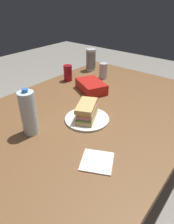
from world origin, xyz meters
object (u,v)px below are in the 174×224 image
at_px(paper_plate, 87,119).
at_px(soda_can_red, 68,73).
at_px(water_bottle_tall, 29,113).
at_px(dining_table, 78,128).
at_px(chip_bag, 91,86).
at_px(plastic_cup_stack, 91,60).
at_px(soda_can_silver, 103,71).
at_px(sandwich, 87,111).

bearing_deg(paper_plate, soda_can_red, 53.48).
xyz_separation_m(soda_can_red, water_bottle_tall, (-0.62, -0.33, 0.05)).
height_order(dining_table, soda_can_red, soda_can_red).
bearing_deg(water_bottle_tall, dining_table, -18.97).
bearing_deg(water_bottle_tall, chip_bag, 6.89).
xyz_separation_m(soda_can_red, plastic_cup_stack, (0.31, 0.02, 0.03)).
height_order(water_bottle_tall, plastic_cup_stack, water_bottle_tall).
bearing_deg(dining_table, paper_plate, -81.16).
bearing_deg(soda_can_red, water_bottle_tall, -151.69).
distance_m(water_bottle_tall, soda_can_silver, 0.85).
height_order(dining_table, paper_plate, paper_plate).
height_order(paper_plate, soda_can_silver, soda_can_silver).
bearing_deg(water_bottle_tall, paper_plate, -29.00).
bearing_deg(plastic_cup_stack, paper_plate, -143.39).
bearing_deg(soda_can_red, dining_table, -130.87).
height_order(soda_can_red, soda_can_silver, same).
bearing_deg(dining_table, sandwich, -78.07).
bearing_deg(sandwich, water_bottle_tall, 151.79).
height_order(chip_bag, soda_can_silver, soda_can_silver).
height_order(sandwich, water_bottle_tall, water_bottle_tall).
height_order(paper_plate, soda_can_red, soda_can_red).
xyz_separation_m(paper_plate, soda_can_red, (0.35, 0.48, 0.06)).
bearing_deg(chip_bag, plastic_cup_stack, 154.75).
bearing_deg(paper_plate, chip_bag, 34.56).
bearing_deg(soda_can_silver, sandwich, -152.98).
bearing_deg(chip_bag, water_bottle_tall, -56.70).
distance_m(soda_can_red, plastic_cup_stack, 0.31).
height_order(sandwich, plastic_cup_stack, plastic_cup_stack).
xyz_separation_m(water_bottle_tall, plastic_cup_stack, (0.93, 0.35, -0.02)).
relative_size(soda_can_red, water_bottle_tall, 0.51).
bearing_deg(sandwich, dining_table, 101.93).
relative_size(paper_plate, sandwich, 1.21).
distance_m(sandwich, soda_can_silver, 0.64).
height_order(soda_can_red, plastic_cup_stack, plastic_cup_stack).
bearing_deg(sandwich, soda_can_red, 53.49).
distance_m(paper_plate, soda_can_silver, 0.65).
bearing_deg(sandwich, soda_can_silver, 27.02).
distance_m(dining_table, sandwich, 0.14).
relative_size(sandwich, water_bottle_tall, 0.84).
xyz_separation_m(dining_table, soda_can_red, (0.36, 0.42, 0.14)).
height_order(dining_table, plastic_cup_stack, plastic_cup_stack).
xyz_separation_m(paper_plate, plastic_cup_stack, (0.66, 0.49, 0.09)).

